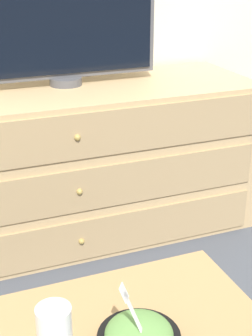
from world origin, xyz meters
TOP-DOWN VIEW (x-y plane):
  - ground_plane at (0.00, 0.00)m, footprint 12.00×12.00m
  - dresser at (-0.13, -0.31)m, footprint 1.70×0.57m
  - tv at (-0.08, -0.24)m, footprint 0.80×0.14m
  - drink_cup at (-0.45, -1.46)m, footprint 0.08×0.08m

SIDE VIEW (x-z plane):
  - ground_plane at x=0.00m, z-range 0.00..0.00m
  - dresser at x=-0.13m, z-range 0.00..0.67m
  - drink_cup at x=-0.45m, z-range 0.40..0.51m
  - tv at x=-0.08m, z-range 0.68..1.18m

